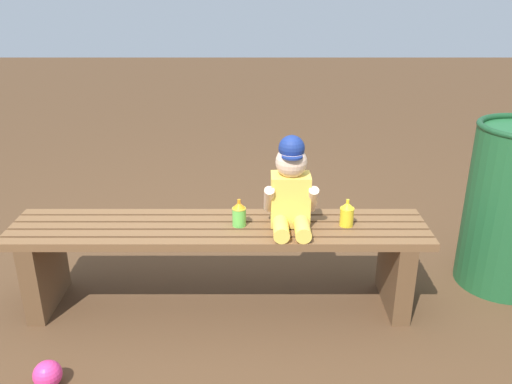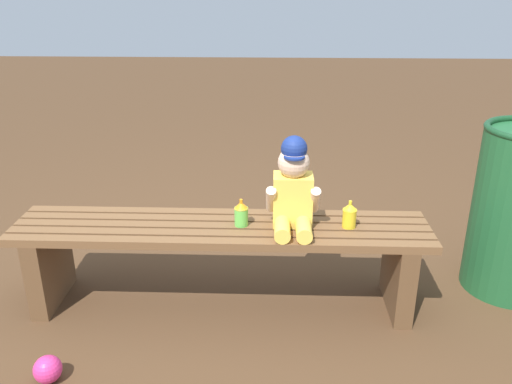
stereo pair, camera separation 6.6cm
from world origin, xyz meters
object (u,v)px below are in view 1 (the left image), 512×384
Objects in this scene: sippy_cup_left at (241,214)px; toy_ball at (49,374)px; park_bench at (221,250)px; sippy_cup_right at (349,214)px; child_figure at (293,188)px.

sippy_cup_left is 0.98m from toy_ball.
sippy_cup_left is (0.09, -0.00, 0.18)m from park_bench.
park_bench reaches higher than toy_ball.
park_bench is 0.59m from sippy_cup_right.
sippy_cup_right is at bearing 24.55° from toy_ball.
toy_ball is (-0.93, -0.55, -0.53)m from child_figure.
sippy_cup_left is 1.16× the size of toy_ball.
sippy_cup_left is at bearing -177.78° from child_figure.
sippy_cup_left is at bearing 37.36° from toy_ball.
sippy_cup_right is 1.35m from toy_ball.
sippy_cup_left is at bearing 180.00° from sippy_cup_right.
child_figure reaches higher than sippy_cup_left.
child_figure is at bearing 0.84° from park_bench.
child_figure is at bearing 2.22° from sippy_cup_left.
child_figure is at bearing 30.47° from toy_ball.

